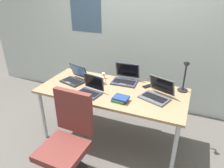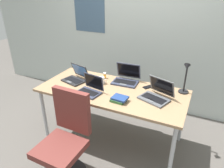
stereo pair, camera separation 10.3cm
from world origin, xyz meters
The scene contains 14 objects.
ground_plane centered at (0.00, 0.00, 0.00)m, with size 12.00×12.00×0.00m, color #56514C.
wall_back centered at (0.00, 1.10, 1.30)m, with size 6.00×0.13×2.60m.
desk centered at (0.00, 0.00, 0.68)m, with size 1.80×0.80×0.74m.
desk_lamp centered at (0.80, 0.28, 0.94)m, with size 0.12×0.18×0.40m.
laptop_mid_desk centered at (-0.56, 0.04, 0.78)m, with size 0.35×0.34×0.21m.
laptop_back_right centered at (0.54, 0.02, 0.79)m, with size 0.40×0.38×0.23m.
laptop_near_lamp centered at (0.07, 0.28, 0.79)m, with size 0.34×0.31×0.23m.
laptop_front_left centered at (-0.21, -0.17, 0.78)m, with size 0.31×0.26×0.21m.
computer_mouse centered at (0.60, 0.25, 0.76)m, with size 0.06×0.10×0.03m, color black.
cell_phone centered at (0.38, 0.26, 0.74)m, with size 0.06×0.14×0.01m, color black.
pill_bottle centered at (-0.24, 0.27, 0.78)m, with size 0.04×0.04×0.08m.
book_stack centered at (0.18, -0.21, 0.77)m, with size 0.18×0.15×0.05m.
coffee_mug centered at (-0.20, 0.11, 0.78)m, with size 0.11×0.08×0.09m.
office_chair centered at (-0.19, -0.75, 0.40)m, with size 0.52×0.55×0.97m.
Camera 2 is at (0.97, -2.05, 1.93)m, focal length 33.41 mm.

